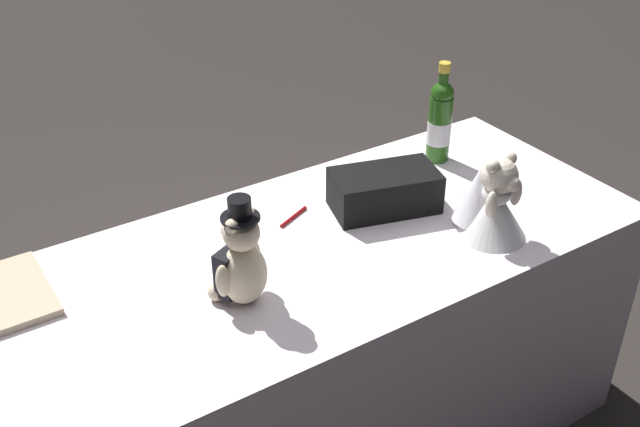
# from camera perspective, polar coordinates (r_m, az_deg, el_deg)

# --- Properties ---
(reception_table) EXTENTS (1.83, 0.77, 0.78)m
(reception_table) POSITION_cam_1_polar(r_m,az_deg,el_deg) (2.30, 0.00, -10.35)
(reception_table) COLOR white
(reception_table) RESTS_ON ground_plane
(teddy_bear_groom) EXTENTS (0.14, 0.14, 0.29)m
(teddy_bear_groom) POSITION_cam_1_polar(r_m,az_deg,el_deg) (1.82, -5.97, -3.62)
(teddy_bear_groom) COLOR beige
(teddy_bear_groom) RESTS_ON reception_table
(teddy_bear_bride) EXTENTS (0.19, 0.23, 0.25)m
(teddy_bear_bride) POSITION_cam_1_polar(r_m,az_deg,el_deg) (2.11, 12.57, 0.94)
(teddy_bear_bride) COLOR white
(teddy_bear_bride) RESTS_ON reception_table
(champagne_bottle) EXTENTS (0.08, 0.08, 0.33)m
(champagne_bottle) POSITION_cam_1_polar(r_m,az_deg,el_deg) (2.45, 8.91, 6.89)
(champagne_bottle) COLOR #225214
(champagne_bottle) RESTS_ON reception_table
(signing_pen) EXTENTS (0.12, 0.06, 0.01)m
(signing_pen) POSITION_cam_1_polar(r_m,az_deg,el_deg) (2.18, -1.90, -0.18)
(signing_pen) COLOR maroon
(signing_pen) RESTS_ON reception_table
(gift_case_black) EXTENTS (0.33, 0.24, 0.12)m
(gift_case_black) POSITION_cam_1_polar(r_m,az_deg,el_deg) (2.20, 4.83, 1.72)
(gift_case_black) COLOR black
(gift_case_black) RESTS_ON reception_table
(guestbook) EXTENTS (0.21, 0.28, 0.02)m
(guestbook) POSITION_cam_1_polar(r_m,az_deg,el_deg) (2.02, -22.45, -5.66)
(guestbook) COLOR tan
(guestbook) RESTS_ON reception_table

